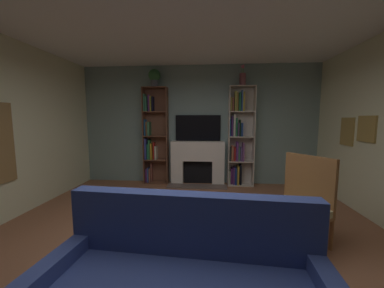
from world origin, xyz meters
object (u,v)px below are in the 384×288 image
at_px(armchair, 299,202).
at_px(coffee_table, 193,230).
at_px(bookshelf_left, 153,137).
at_px(vase_with_flowers, 243,79).
at_px(fireplace, 198,161).
at_px(bookshelf_right, 239,139).
at_px(tv, 198,128).
at_px(potted_plant, 154,77).

height_order(armchair, coffee_table, armchair).
distance_m(armchair, coffee_table, 1.39).
xyz_separation_m(bookshelf_left, vase_with_flowers, (2.07, -0.06, 1.33)).
distance_m(fireplace, bookshelf_left, 1.21).
bearing_deg(bookshelf_right, fireplace, -179.06).
bearing_deg(vase_with_flowers, tv, 173.25).
bearing_deg(potted_plant, tv, 6.83).
bearing_deg(potted_plant, fireplace, 1.36).
bearing_deg(vase_with_flowers, coffee_table, -106.62).
height_order(bookshelf_right, armchair, bookshelf_right).
height_order(tv, potted_plant, potted_plant).
xyz_separation_m(armchair, coffee_table, (-1.28, -0.52, -0.15)).
bearing_deg(bookshelf_left, bookshelf_right, -0.53).
relative_size(fireplace, bookshelf_left, 0.59).
bearing_deg(fireplace, potted_plant, -178.64).
xyz_separation_m(bookshelf_right, armchair, (0.45, -2.47, -0.56)).
xyz_separation_m(bookshelf_left, coffee_table, (1.19, -3.01, -0.72)).
distance_m(potted_plant, armchair, 3.95).
bearing_deg(tv, vase_with_flowers, -6.75).
bearing_deg(armchair, coffee_table, -157.75).
bearing_deg(tv, potted_plant, -173.17).
relative_size(bookshelf_left, potted_plant, 5.68).
bearing_deg(potted_plant, armchair, -45.40).
xyz_separation_m(bookshelf_right, coffee_table, (-0.83, -3.00, -0.71)).
height_order(bookshelf_right, coffee_table, bookshelf_right).
xyz_separation_m(fireplace, bookshelf_left, (-1.07, 0.03, 0.56)).
xyz_separation_m(fireplace, armchair, (1.40, -2.46, -0.01)).
relative_size(bookshelf_left, armchair, 2.08).
height_order(bookshelf_left, bookshelf_right, same).
xyz_separation_m(vase_with_flowers, armchair, (0.40, -2.43, -1.90)).
relative_size(bookshelf_right, vase_with_flowers, 4.85).
xyz_separation_m(potted_plant, armchair, (2.40, -2.43, -1.98)).
bearing_deg(bookshelf_left, vase_with_flowers, -1.56).
bearing_deg(armchair, potted_plant, 134.60).
relative_size(potted_plant, coffee_table, 0.41).
distance_m(potted_plant, coffee_table, 3.81).
height_order(fireplace, coffee_table, fireplace).
xyz_separation_m(fireplace, bookshelf_right, (0.95, 0.02, 0.54)).
bearing_deg(potted_plant, bookshelf_left, 139.70).
xyz_separation_m(tv, potted_plant, (-1.00, -0.12, 1.18)).
bearing_deg(tv, coffee_table, -87.80).
bearing_deg(fireplace, bookshelf_right, 0.94).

